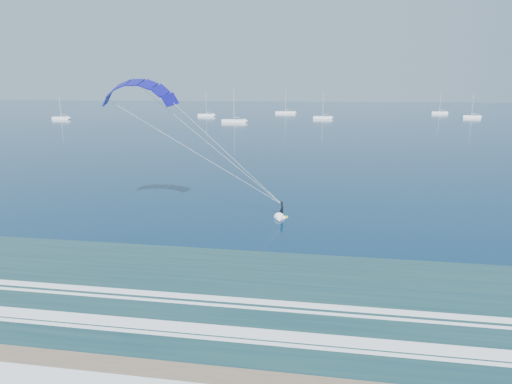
{
  "coord_description": "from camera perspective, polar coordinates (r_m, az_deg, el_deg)",
  "views": [
    {
      "loc": [
        7.82,
        -18.02,
        13.93
      ],
      "look_at": [
        0.66,
        25.08,
        3.89
      ],
      "focal_mm": 32.0,
      "sensor_mm": 36.0,
      "label": 1
    }
  ],
  "objects": [
    {
      "name": "kitesurfer_rig",
      "position": [
        47.31,
        -5.72,
        5.84
      ],
      "size": [
        20.04,
        7.49,
        15.88
      ],
      "color": "#CAF81D",
      "rests_on": "ground"
    },
    {
      "name": "sailboat_7",
      "position": [
        188.32,
        -2.75,
        8.89
      ],
      "size": [
        10.03,
        2.4,
        13.17
      ],
      "color": "white",
      "rests_on": "ground"
    },
    {
      "name": "sailboat_0",
      "position": [
        223.1,
        -23.17,
        8.51
      ],
      "size": [
        7.7,
        2.4,
        10.61
      ],
      "color": "white",
      "rests_on": "ground"
    },
    {
      "name": "sailboat_4",
      "position": [
        269.11,
        21.94,
        9.2
      ],
      "size": [
        8.25,
        2.4,
        11.29
      ],
      "color": "white",
      "rests_on": "ground"
    },
    {
      "name": "sailboat_2",
      "position": [
        252.67,
        3.7,
        9.91
      ],
      "size": [
        10.8,
        2.4,
        14.27
      ],
      "color": "white",
      "rests_on": "ground"
    },
    {
      "name": "sailboat_1",
      "position": [
        229.45,
        -6.23,
        9.56
      ],
      "size": [
        8.14,
        2.4,
        11.25
      ],
      "color": "white",
      "rests_on": "ground"
    },
    {
      "name": "sailboat_5",
      "position": [
        237.57,
        25.33,
        8.52
      ],
      "size": [
        7.94,
        2.4,
        10.95
      ],
      "color": "white",
      "rests_on": "ground"
    },
    {
      "name": "sailboat_3",
      "position": [
        211.38,
        8.32,
        9.21
      ],
      "size": [
        8.33,
        2.4,
        11.62
      ],
      "color": "white",
      "rests_on": "ground"
    }
  ]
}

